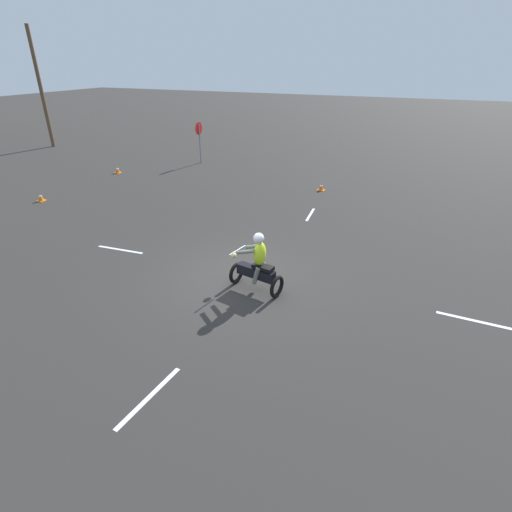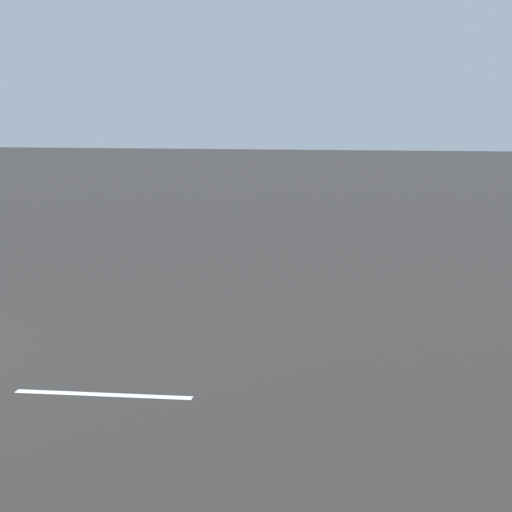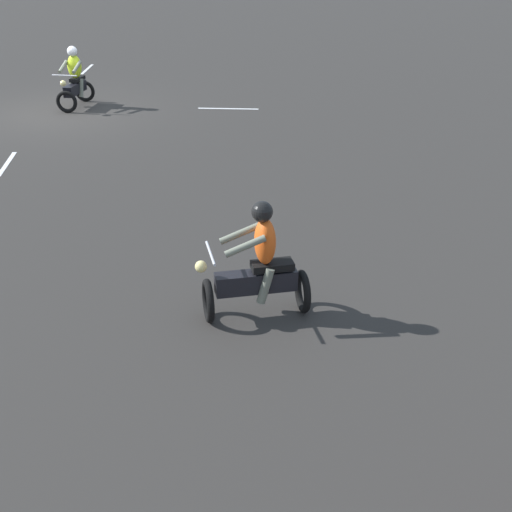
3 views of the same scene
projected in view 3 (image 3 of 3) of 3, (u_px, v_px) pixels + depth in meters
ground_plane at (59, 113)px, 19.46m from camera, size 120.00×120.00×0.00m
motorcycle_rider_foreground at (75, 81)px, 19.78m from camera, size 0.89×1.55×1.66m
motorcycle_rider_background at (259, 268)px, 9.41m from camera, size 1.55×0.88×1.66m
lane_stripe_n at (7, 164)px, 15.54m from camera, size 0.23×1.67×0.01m
lane_stripe_w at (228, 109)px, 19.88m from camera, size 1.69×0.25×0.01m
lane_stripe_s at (87, 69)px, 24.85m from camera, size 0.15×1.72×0.01m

